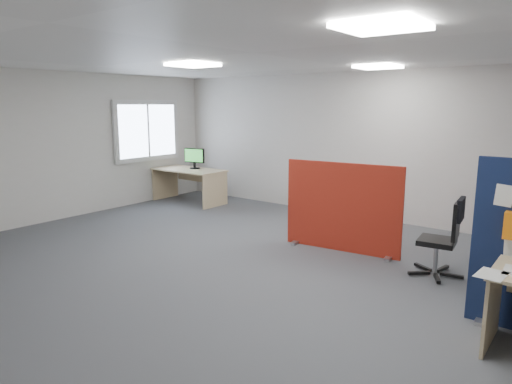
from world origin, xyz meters
The scene contains 10 objects.
floor centered at (0.00, 0.00, 0.00)m, with size 9.00×9.00×0.00m, color #4B4D52.
ceiling centered at (0.00, 0.00, 2.70)m, with size 9.00×7.00×0.02m, color white.
wall_back centered at (0.00, 3.50, 1.35)m, with size 9.00×0.02×2.70m, color silver.
wall_left centered at (-4.50, 0.00, 1.35)m, with size 0.02×7.00×2.70m, color silver.
window centered at (-4.44, 2.00, 1.55)m, with size 0.06×1.70×1.30m.
ceiling_lights centered at (0.33, 0.67, 2.67)m, with size 4.10×4.10×0.04m.
red_divider centered at (0.52, 1.42, 0.64)m, with size 1.72×0.30×1.29m.
second_desk centered at (-3.68, 2.50, 0.55)m, with size 1.60×0.80×0.73m.
monitor_second centered at (-3.63, 2.59, 0.97)m, with size 0.49×0.22×0.44m.
office_chair centered at (2.01, 1.25, 0.56)m, with size 0.65×0.65×0.99m.
Camera 1 is at (3.43, -4.40, 2.09)m, focal length 32.00 mm.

